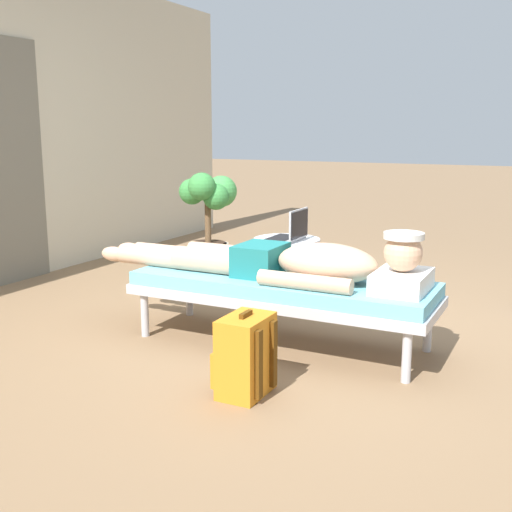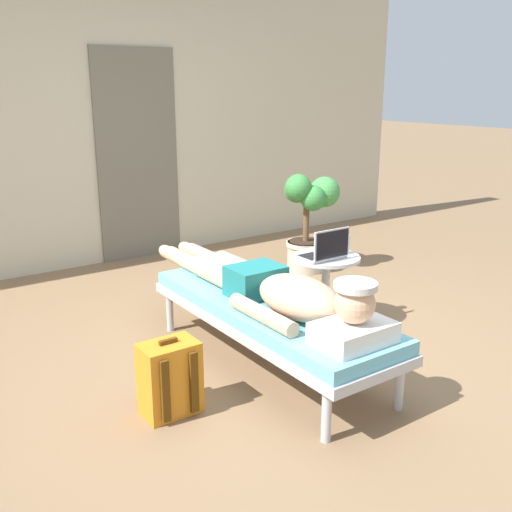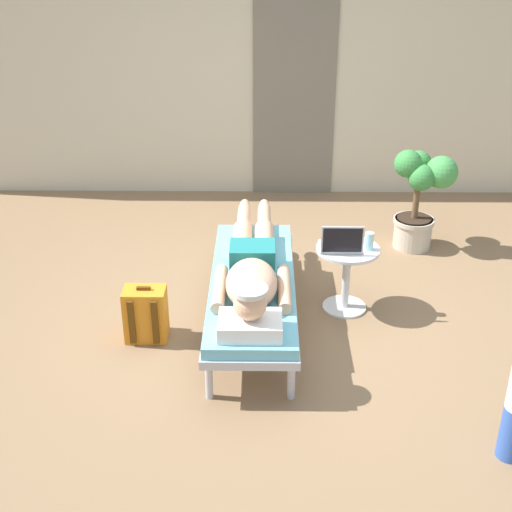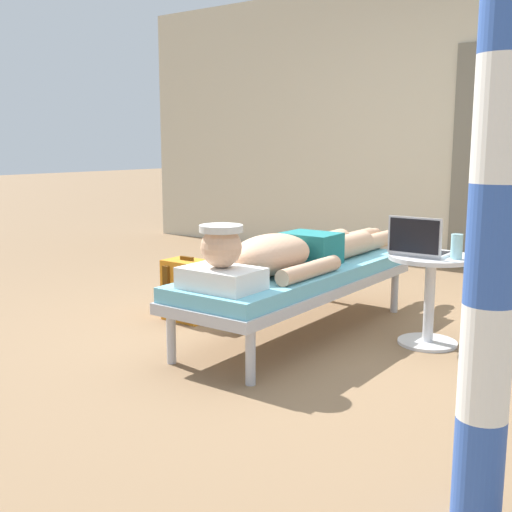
# 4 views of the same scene
# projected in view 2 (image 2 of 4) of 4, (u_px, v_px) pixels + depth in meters

# --- Properties ---
(ground_plane) EXTENTS (40.00, 40.00, 0.00)m
(ground_plane) POSITION_uv_depth(u_px,v_px,m) (291.00, 352.00, 3.87)
(ground_plane) COLOR #846647
(house_wall_back) EXTENTS (7.60, 0.20, 2.70)m
(house_wall_back) POSITION_uv_depth(u_px,v_px,m) (93.00, 123.00, 5.54)
(house_wall_back) COLOR beige
(house_wall_back) RESTS_ON ground
(house_door_panel) EXTENTS (0.84, 0.03, 2.04)m
(house_door_panel) POSITION_uv_depth(u_px,v_px,m) (138.00, 156.00, 5.76)
(house_door_panel) COLOR #6D6759
(house_door_panel) RESTS_ON ground
(lounge_chair) EXTENTS (0.62, 1.87, 0.42)m
(lounge_chair) POSITION_uv_depth(u_px,v_px,m) (269.00, 313.00, 3.61)
(lounge_chair) COLOR #B7B7BC
(lounge_chair) RESTS_ON ground
(person_reclining) EXTENTS (0.53, 2.17, 0.33)m
(person_reclining) POSITION_uv_depth(u_px,v_px,m) (275.00, 289.00, 3.51)
(person_reclining) COLOR white
(person_reclining) RESTS_ON lounge_chair
(side_table) EXTENTS (0.48, 0.48, 0.52)m
(side_table) POSITION_uv_depth(u_px,v_px,m) (326.00, 278.00, 4.22)
(side_table) COLOR silver
(side_table) RESTS_ON ground
(laptop) EXTENTS (0.31, 0.24, 0.23)m
(laptop) POSITION_uv_depth(u_px,v_px,m) (325.00, 251.00, 4.08)
(laptop) COLOR silver
(laptop) RESTS_ON side_table
(drink_glass) EXTENTS (0.06, 0.06, 0.14)m
(drink_glass) POSITION_uv_depth(u_px,v_px,m) (345.00, 244.00, 4.22)
(drink_glass) COLOR #99D8E5
(drink_glass) RESTS_ON side_table
(backpack) EXTENTS (0.30, 0.26, 0.42)m
(backpack) POSITION_uv_depth(u_px,v_px,m) (170.00, 379.00, 3.11)
(backpack) COLOR orange
(backpack) RESTS_ON ground
(potted_plant) EXTENTS (0.55, 0.50, 0.92)m
(potted_plant) POSITION_uv_depth(u_px,v_px,m) (309.00, 216.00, 5.45)
(potted_plant) COLOR #BFB29E
(potted_plant) RESTS_ON ground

